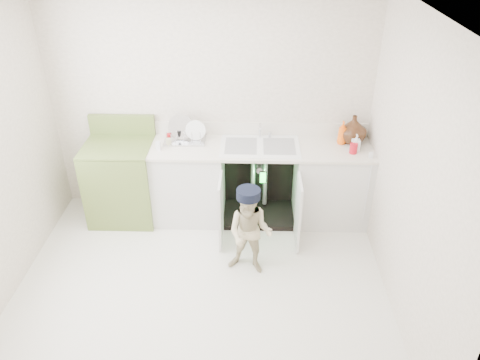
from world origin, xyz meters
The scene contains 5 objects.
ground centered at (0.00, 0.00, 0.00)m, with size 3.50×3.50×0.00m, color beige.
room_shell centered at (0.00, 0.00, 1.25)m, with size 6.00×5.50×1.26m.
counter_run centered at (0.58, 1.21, 0.47)m, with size 2.44×1.02×1.21m.
avocado_stove centered at (-0.99, 1.18, 0.47)m, with size 0.73×0.65×1.13m.
repair_worker centered at (0.46, 0.27, 0.47)m, with size 0.51×0.82×0.92m.
Camera 1 is at (0.46, -3.27, 3.17)m, focal length 35.00 mm.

